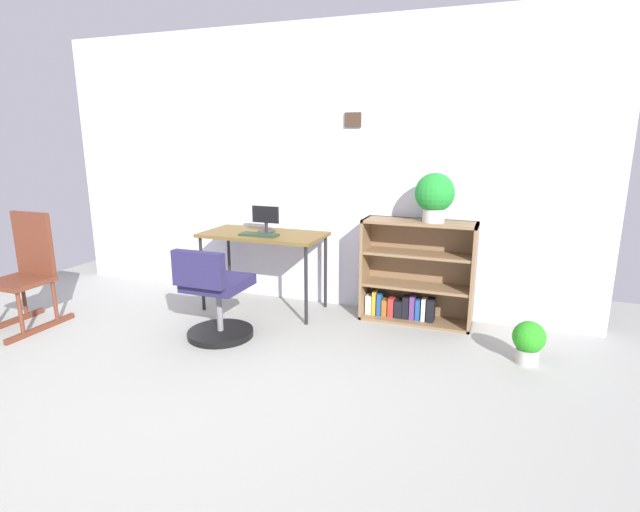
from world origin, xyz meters
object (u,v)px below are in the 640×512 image
(potted_plant_floor, at_px, (529,340))
(keyboard, at_px, (259,235))
(potted_plant_on_shelf, at_px, (435,195))
(bookshelf_low, at_px, (415,276))
(desk, at_px, (263,239))
(rocking_chair, at_px, (26,271))
(monitor, at_px, (266,219))
(office_chair, at_px, (215,299))

(potted_plant_floor, bearing_deg, keyboard, 173.84)
(potted_plant_on_shelf, relative_size, potted_plant_floor, 1.29)
(bookshelf_low, bearing_deg, potted_plant_on_shelf, -24.10)
(desk, relative_size, bookshelf_low, 1.18)
(rocking_chair, bearing_deg, bookshelf_low, 22.91)
(desk, xyz_separation_m, potted_plant_floor, (2.25, -0.36, -0.49))
(potted_plant_floor, bearing_deg, monitor, 169.69)
(monitor, bearing_deg, rocking_chair, -146.44)
(desk, distance_m, office_chair, 0.84)
(desk, height_order, monitor, monitor)
(desk, distance_m, monitor, 0.18)
(monitor, relative_size, potted_plant_on_shelf, 0.64)
(bookshelf_low, bearing_deg, desk, -171.15)
(monitor, xyz_separation_m, potted_plant_floor, (2.24, -0.41, -0.66))
(keyboard, relative_size, bookshelf_low, 0.36)
(keyboard, relative_size, potted_plant_on_shelf, 0.86)
(keyboard, distance_m, bookshelf_low, 1.40)
(desk, bearing_deg, rocking_chair, -147.43)
(bookshelf_low, height_order, potted_plant_on_shelf, potted_plant_on_shelf)
(keyboard, relative_size, rocking_chair, 0.36)
(rocking_chair, relative_size, potted_plant_floor, 3.07)
(keyboard, height_order, potted_plant_on_shelf, potted_plant_on_shelf)
(potted_plant_on_shelf, height_order, potted_plant_floor, potted_plant_on_shelf)
(office_chair, height_order, potted_plant_on_shelf, potted_plant_on_shelf)
(rocking_chair, xyz_separation_m, potted_plant_on_shelf, (3.13, 1.21, 0.62))
(keyboard, bearing_deg, desk, 100.32)
(rocking_chair, bearing_deg, potted_plant_on_shelf, 21.12)
(bookshelf_low, bearing_deg, potted_plant_floor, -32.30)
(rocking_chair, bearing_deg, desk, 32.57)
(rocking_chair, relative_size, potted_plant_on_shelf, 2.39)
(desk, height_order, rocking_chair, rocking_chair)
(keyboard, bearing_deg, bookshelf_low, 14.08)
(desk, relative_size, potted_plant_floor, 3.56)
(monitor, xyz_separation_m, keyboard, (0.02, -0.17, -0.11))
(bookshelf_low, bearing_deg, keyboard, -165.92)
(desk, height_order, potted_plant_floor, desk)
(office_chair, height_order, rocking_chair, rocking_chair)
(rocking_chair, relative_size, bookshelf_low, 1.02)
(desk, distance_m, rocking_chair, 1.98)
(monitor, xyz_separation_m, potted_plant_on_shelf, (1.47, 0.11, 0.27))
(bookshelf_low, bearing_deg, rocking_chair, -157.09)
(monitor, xyz_separation_m, office_chair, (-0.04, -0.81, -0.51))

